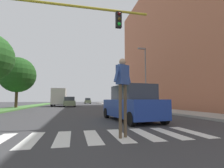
{
  "coord_description": "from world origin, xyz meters",
  "views": [
    {
      "loc": [
        -0.6,
        1.53,
        1.17
      ],
      "look_at": [
        3.65,
        20.42,
        2.98
      ],
      "focal_mm": 27.17,
      "sensor_mm": 36.0,
      "label": 1
    }
  ],
  "objects_px": {
    "suv_crossing": "(131,104)",
    "truck_box_delivery": "(59,97)",
    "tree_far": "(17,75)",
    "sedan_midblock": "(69,102)",
    "sedan_distant": "(62,101)",
    "street_lamp_right": "(145,72)",
    "sedan_far_horizon": "(88,101)",
    "pedestrian_performer": "(123,84)"
  },
  "relations": [
    {
      "from": "suv_crossing",
      "to": "truck_box_delivery",
      "type": "relative_size",
      "value": 0.77
    },
    {
      "from": "tree_far",
      "to": "suv_crossing",
      "type": "relative_size",
      "value": 1.4
    },
    {
      "from": "sedan_midblock",
      "to": "sedan_distant",
      "type": "relative_size",
      "value": 1.03
    },
    {
      "from": "street_lamp_right",
      "to": "sedan_far_horizon",
      "type": "xyz_separation_m",
      "value": [
        -4.37,
        33.13,
        -3.81
      ]
    },
    {
      "from": "sedan_far_horizon",
      "to": "suv_crossing",
      "type": "bearing_deg",
      "value": -91.27
    },
    {
      "from": "pedestrian_performer",
      "to": "truck_box_delivery",
      "type": "xyz_separation_m",
      "value": [
        -4.05,
        26.9,
        -0.03
      ]
    },
    {
      "from": "street_lamp_right",
      "to": "sedan_far_horizon",
      "type": "distance_m",
      "value": 33.63
    },
    {
      "from": "pedestrian_performer",
      "to": "truck_box_delivery",
      "type": "distance_m",
      "value": 27.21
    },
    {
      "from": "truck_box_delivery",
      "to": "sedan_distant",
      "type": "bearing_deg",
      "value": 90.31
    },
    {
      "from": "tree_far",
      "to": "street_lamp_right",
      "type": "xyz_separation_m",
      "value": [
        15.94,
        -5.32,
        0.11
      ]
    },
    {
      "from": "tree_far",
      "to": "sedan_midblock",
      "type": "distance_m",
      "value": 9.13
    },
    {
      "from": "street_lamp_right",
      "to": "pedestrian_performer",
      "type": "bearing_deg",
      "value": -116.31
    },
    {
      "from": "tree_far",
      "to": "sedan_distant",
      "type": "distance_m",
      "value": 17.5
    },
    {
      "from": "tree_far",
      "to": "sedan_far_horizon",
      "type": "relative_size",
      "value": 1.61
    },
    {
      "from": "suv_crossing",
      "to": "truck_box_delivery",
      "type": "distance_m",
      "value": 23.63
    },
    {
      "from": "sedan_midblock",
      "to": "street_lamp_right",
      "type": "bearing_deg",
      "value": -48.08
    },
    {
      "from": "truck_box_delivery",
      "to": "suv_crossing",
      "type": "bearing_deg",
      "value": -75.95
    },
    {
      "from": "street_lamp_right",
      "to": "suv_crossing",
      "type": "xyz_separation_m",
      "value": [
        -5.34,
        -10.19,
        -3.66
      ]
    },
    {
      "from": "sedan_midblock",
      "to": "sedan_distant",
      "type": "distance_m",
      "value": 11.57
    },
    {
      "from": "pedestrian_performer",
      "to": "sedan_midblock",
      "type": "distance_m",
      "value": 24.62
    },
    {
      "from": "tree_far",
      "to": "pedestrian_performer",
      "type": "xyz_separation_m",
      "value": [
        8.93,
        -19.5,
        -2.83
      ]
    },
    {
      "from": "pedestrian_performer",
      "to": "sedan_far_horizon",
      "type": "distance_m",
      "value": 47.4
    },
    {
      "from": "truck_box_delivery",
      "to": "sedan_far_horizon",
      "type": "bearing_deg",
      "value": 71.84
    },
    {
      "from": "tree_far",
      "to": "truck_box_delivery",
      "type": "distance_m",
      "value": 9.31
    },
    {
      "from": "street_lamp_right",
      "to": "truck_box_delivery",
      "type": "distance_m",
      "value": 17.12
    },
    {
      "from": "street_lamp_right",
      "to": "truck_box_delivery",
      "type": "height_order",
      "value": "street_lamp_right"
    },
    {
      "from": "sedan_distant",
      "to": "tree_far",
      "type": "bearing_deg",
      "value": -106.37
    },
    {
      "from": "suv_crossing",
      "to": "truck_box_delivery",
      "type": "xyz_separation_m",
      "value": [
        -5.73,
        22.91,
        0.7
      ]
    },
    {
      "from": "suv_crossing",
      "to": "sedan_distant",
      "type": "xyz_separation_m",
      "value": [
        -5.78,
        31.92,
        -0.12
      ]
    },
    {
      "from": "street_lamp_right",
      "to": "sedan_distant",
      "type": "bearing_deg",
      "value": 117.09
    },
    {
      "from": "suv_crossing",
      "to": "sedan_far_horizon",
      "type": "relative_size",
      "value": 1.15
    },
    {
      "from": "truck_box_delivery",
      "to": "street_lamp_right",
      "type": "bearing_deg",
      "value": -48.97
    },
    {
      "from": "pedestrian_performer",
      "to": "sedan_distant",
      "type": "relative_size",
      "value": 0.6
    },
    {
      "from": "tree_far",
      "to": "pedestrian_performer",
      "type": "distance_m",
      "value": 21.63
    },
    {
      "from": "tree_far",
      "to": "sedan_distant",
      "type": "bearing_deg",
      "value": 73.63
    },
    {
      "from": "pedestrian_performer",
      "to": "sedan_far_horizon",
      "type": "relative_size",
      "value": 0.6
    },
    {
      "from": "street_lamp_right",
      "to": "suv_crossing",
      "type": "relative_size",
      "value": 1.57
    },
    {
      "from": "street_lamp_right",
      "to": "pedestrian_performer",
      "type": "distance_m",
      "value": 16.09
    },
    {
      "from": "tree_far",
      "to": "sedan_midblock",
      "type": "height_order",
      "value": "tree_far"
    },
    {
      "from": "tree_far",
      "to": "sedan_far_horizon",
      "type": "height_order",
      "value": "tree_far"
    },
    {
      "from": "pedestrian_performer",
      "to": "street_lamp_right",
      "type": "bearing_deg",
      "value": 63.69
    },
    {
      "from": "tree_far",
      "to": "street_lamp_right",
      "type": "bearing_deg",
      "value": -18.45
    }
  ]
}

